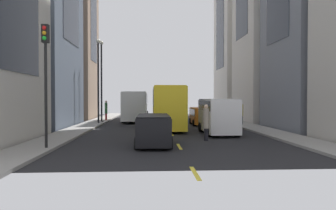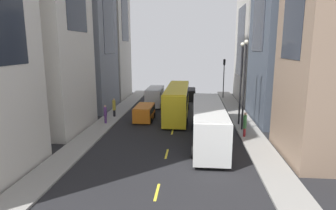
{
  "view_description": "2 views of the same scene",
  "coord_description": "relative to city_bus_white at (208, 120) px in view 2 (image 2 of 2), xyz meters",
  "views": [
    {
      "loc": [
        -1.52,
        -31.57,
        2.56
      ],
      "look_at": [
        0.22,
        0.09,
        1.96
      ],
      "focal_mm": 33.13,
      "sensor_mm": 36.0,
      "label": 1
    },
    {
      "loc": [
        -1.99,
        30.05,
        8.25
      ],
      "look_at": [
        0.9,
        -2.18,
        1.6
      ],
      "focal_mm": 30.68,
      "sensor_mm": 36.0,
      "label": 2
    }
  ],
  "objects": [
    {
      "name": "lane_stripe_2",
      "position": [
        3.31,
        -14.89,
        -2.0
      ],
      "size": [
        0.16,
        2.0,
        0.01
      ],
      "primitive_type": "cube",
      "color": "yellow",
      "rests_on": "ground"
    },
    {
      "name": "lane_stripe_6",
      "position": [
        3.31,
        9.11,
        -2.0
      ],
      "size": [
        0.16,
        2.0,
        0.01
      ],
      "primitive_type": "cube",
      "color": "yellow",
      "rests_on": "ground"
    },
    {
      "name": "lane_stripe_5",
      "position": [
        3.31,
        3.11,
        -2.0
      ],
      "size": [
        0.16,
        2.0,
        0.01
      ],
      "primitive_type": "cube",
      "color": "yellow",
      "rests_on": "ground"
    },
    {
      "name": "streetlamp_far",
      "position": [
        -3.53,
        -5.82,
        3.22
      ],
      "size": [
        0.44,
        0.44,
        8.48
      ],
      "color": "black",
      "rests_on": "ground"
    },
    {
      "name": "pedestrian_crossing_near",
      "position": [
        5.18,
        -18.63,
        -0.82
      ],
      "size": [
        0.36,
        0.36,
        2.24
      ],
      "rotation": [
        0.0,
        0.0,
        3.71
      ],
      "color": "black",
      "rests_on": "ground"
    },
    {
      "name": "pedestrian_crossing_mid",
      "position": [
        -3.38,
        -1.48,
        -0.64
      ],
      "size": [
        0.31,
        0.31,
        2.25
      ],
      "rotation": [
        0.0,
        0.0,
        0.65
      ],
      "color": "maroon",
      "rests_on": "ground"
    },
    {
      "name": "streetcar_yellow",
      "position": [
        3.21,
        -9.17,
        0.11
      ],
      "size": [
        2.7,
        12.33,
        3.59
      ],
      "color": "yellow",
      "rests_on": "ground"
    },
    {
      "name": "sidewalk_east",
      "position": [
        10.79,
        -5.89,
        -1.93
      ],
      "size": [
        2.28,
        44.0,
        0.15
      ],
      "primitive_type": "cube",
      "color": "gray",
      "rests_on": "ground"
    },
    {
      "name": "lane_stripe_4",
      "position": [
        3.31,
        -2.89,
        -2.0
      ],
      "size": [
        0.16,
        2.0,
        0.01
      ],
      "primitive_type": "cube",
      "color": "yellow",
      "rests_on": "ground"
    },
    {
      "name": "lane_stripe_0",
      "position": [
        3.31,
        -26.89,
        -2.0
      ],
      "size": [
        0.16,
        2.0,
        0.01
      ],
      "primitive_type": "cube",
      "color": "yellow",
      "rests_on": "ground"
    },
    {
      "name": "lane_stripe_1",
      "position": [
        3.31,
        -20.89,
        -2.0
      ],
      "size": [
        0.16,
        2.0,
        0.01
      ],
      "primitive_type": "cube",
      "color": "yellow",
      "rests_on": "ground"
    },
    {
      "name": "city_bus_white",
      "position": [
        0.0,
        0.0,
        0.0
      ],
      "size": [
        2.8,
        12.16,
        3.35
      ],
      "color": "silver",
      "rests_on": "ground"
    },
    {
      "name": "delivery_van_white",
      "position": [
        6.68,
        -15.05,
        -0.5
      ],
      "size": [
        2.25,
        5.34,
        2.58
      ],
      "color": "white",
      "rests_on": "ground"
    },
    {
      "name": "pedestrian_waiting_curb",
      "position": [
        10.54,
        -7.94,
        -0.74
      ],
      "size": [
        0.37,
        0.37,
        2.14
      ],
      "rotation": [
        0.0,
        0.0,
        3.91
      ],
      "color": "black",
      "rests_on": "ground"
    },
    {
      "name": "building_west_0",
      "position": [
        -10.31,
        -20.09,
        6.94
      ],
      "size": [
        9.7,
        11.37,
        17.9
      ],
      "color": "beige",
      "rests_on": "ground"
    },
    {
      "name": "traffic_light_near_corner",
      "position": [
        -3.43,
        -21.79,
        2.37
      ],
      "size": [
        0.32,
        0.44,
        6.11
      ],
      "color": "black",
      "rests_on": "ground"
    },
    {
      "name": "lane_stripe_3",
      "position": [
        3.31,
        -8.89,
        -2.0
      ],
      "size": [
        0.16,
        2.0,
        0.01
      ],
      "primitive_type": "cube",
      "color": "yellow",
      "rests_on": "ground"
    },
    {
      "name": "sidewalk_west",
      "position": [
        -4.17,
        -5.89,
        -1.93
      ],
      "size": [
        2.28,
        44.0,
        0.15
      ],
      "primitive_type": "cube",
      "color": "gray",
      "rests_on": "ground"
    },
    {
      "name": "pedestrian_walking_far",
      "position": [
        10.64,
        -4.89,
        -0.81
      ],
      "size": [
        0.34,
        0.34,
        1.97
      ],
      "rotation": [
        0.0,
        0.0,
        4.86
      ],
      "color": "#593372",
      "rests_on": "ground"
    },
    {
      "name": "streetlamp_near",
      "position": [
        -3.53,
        -3.8,
        3.33
      ],
      "size": [
        0.44,
        0.44,
        8.69
      ],
      "color": "black",
      "rests_on": "ground"
    },
    {
      "name": "ground_plane",
      "position": [
        3.31,
        -5.89,
        -2.01
      ],
      "size": [
        41.24,
        41.24,
        0.0
      ],
      "primitive_type": "plane",
      "color": "black"
    },
    {
      "name": "car_orange_0",
      "position": [
        6.79,
        -6.94,
        -1.0
      ],
      "size": [
        2.07,
        4.25,
        1.72
      ],
      "color": "orange",
      "rests_on": "ground"
    },
    {
      "name": "car_black_1",
      "position": [
        1.92,
        -20.38,
        -1.01
      ],
      "size": [
        1.95,
        4.32,
        1.69
      ],
      "color": "black",
      "rests_on": "ground"
    }
  ]
}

